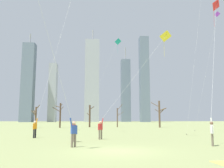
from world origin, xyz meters
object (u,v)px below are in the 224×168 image
Objects in this scene: distant_kite_drifting_right_purple at (215,25)px; bare_tree_leftmost at (118,117)px; bare_tree_right_of_center at (36,116)px; kite_flyer_midfield_left_red at (213,84)px; kite_flyer_midfield_right_orange at (64,97)px; distant_kite_high_overhead_teal at (116,47)px; bystander_strolling_midfield at (74,130)px; bare_tree_left_of_center at (60,114)px; kite_flyer_midfield_center_yellow at (115,109)px; bare_tree_center at (90,115)px; bare_tree_far_right_edge at (160,113)px; kite_flyer_foreground_right_white at (44,96)px.

distant_kite_drifting_right_purple is 3.73× the size of bare_tree_leftmost.
kite_flyer_midfield_left_red is at bearing -56.01° from bare_tree_right_of_center.
kite_flyer_midfield_right_orange is 0.96× the size of distant_kite_high_overhead_teal.
bystander_strolling_midfield is at bearing -140.17° from distant_kite_drifting_right_purple.
distant_kite_drifting_right_purple is 16.86m from distant_kite_high_overhead_teal.
bare_tree_left_of_center is at bearing 0.61° from bare_tree_right_of_center.
distant_kite_high_overhead_teal is 3.11× the size of bare_tree_left_of_center.
kite_flyer_midfield_center_yellow is 33.06m from bare_tree_center.
bare_tree_left_of_center reaches higher than bare_tree_right_of_center.
kite_flyer_midfield_center_yellow is at bearing -111.33° from bare_tree_far_right_edge.
kite_flyer_midfield_center_yellow is 2.24× the size of bare_tree_center.
kite_flyer_midfield_left_red reaches higher than kite_flyer_midfield_right_orange.
kite_flyer_midfield_right_orange is 33.27m from distant_kite_drifting_right_purple.
distant_kite_drifting_right_purple is at bearing -25.18° from bare_tree_right_of_center.
kite_flyer_foreground_right_white is at bearing -117.48° from distant_kite_high_overhead_teal.
bare_tree_right_of_center is at bearing -163.88° from bare_tree_center.
kite_flyer_midfield_center_yellow is at bearing 155.12° from kite_flyer_midfield_left_red.
bare_tree_leftmost is (-8.88, 3.07, -0.69)m from bare_tree_far_right_edge.
bare_tree_center is (-0.04, 35.74, 1.70)m from bystander_strolling_midfield.
bare_tree_center is at bearing 138.78° from distant_kite_drifting_right_purple.
bare_tree_leftmost is at bearing 84.24° from distant_kite_high_overhead_teal.
kite_flyer_midfield_left_red is 9.93× the size of bystander_strolling_midfield.
bare_tree_left_of_center is at bearing 150.78° from distant_kite_drifting_right_purple.
bare_tree_leftmost is (-14.62, 18.51, -14.60)m from distant_kite_drifting_right_purple.
bare_tree_center is at bearing 109.67° from distant_kite_high_overhead_teal.
kite_flyer_midfield_center_yellow is 32.20m from bare_tree_far_right_edge.
bare_tree_leftmost is (6.50, 40.21, -0.81)m from kite_flyer_midfield_right_orange.
bare_tree_center is 0.96× the size of bare_tree_leftmost.
kite_flyer_midfield_center_yellow reaches higher than bare_tree_far_right_edge.
kite_flyer_foreground_right_white is 30.11m from distant_kite_drifting_right_purple.
distant_kite_drifting_right_purple is at bearing -16.05° from distant_kite_high_overhead_teal.
bare_tree_right_of_center is (-11.22, 32.51, 1.54)m from bystander_strolling_midfield.
bystander_strolling_midfield is at bearing -99.89° from bare_tree_leftmost.
kite_flyer_foreground_right_white is at bearing -84.65° from bare_tree_left_of_center.
bare_tree_far_right_edge is (3.95, 33.59, -1.56)m from kite_flyer_midfield_left_red.
bare_tree_leftmost is at bearing 85.11° from kite_flyer_midfield_center_yellow.
kite_flyer_midfield_right_orange is at bearing -99.18° from bare_tree_leftmost.
kite_flyer_midfield_right_orange reaches higher than bare_tree_left_of_center.
distant_kite_drifting_right_purple is at bearing 25.67° from kite_flyer_foreground_right_white.
distant_kite_high_overhead_teal is (1.43, 19.16, 11.67)m from kite_flyer_midfield_center_yellow.
bare_tree_left_of_center is at bearing 117.57° from kite_flyer_midfield_left_red.
kite_flyer_midfield_left_red is 40.16m from bare_tree_right_of_center.
distant_kite_high_overhead_teal is 18.45m from bare_tree_leftmost.
kite_flyer_midfield_right_orange is 2.98× the size of bare_tree_leftmost.
kite_flyer_midfield_left_red reaches higher than bare_tree_far_right_edge.
distant_kite_high_overhead_teal is at bearing 79.04° from kite_flyer_midfield_right_orange.
distant_kite_high_overhead_teal is 18.75m from bare_tree_center.
bystander_strolling_midfield is at bearing -114.74° from bare_tree_far_right_edge.
bystander_strolling_midfield is 34.43m from bare_tree_right_of_center.
bare_tree_far_right_edge is (18.81, 27.24, -1.09)m from kite_flyer_foreground_right_white.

